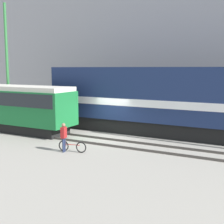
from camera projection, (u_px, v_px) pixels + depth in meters
ground_plane at (106, 136)px, 21.11m from camera, size 120.00×120.00×0.00m
track_near at (94, 140)px, 19.73m from camera, size 60.00×1.51×0.14m
track_far at (123, 129)px, 23.20m from camera, size 60.00×1.51×0.14m
building_backdrop at (163, 52)px, 29.81m from camera, size 38.87×6.00×12.31m
freight_locomotive at (168, 100)px, 21.24m from camera, size 17.31×3.04×5.27m
streetcar at (16, 105)px, 22.64m from camera, size 9.29×2.54×3.34m
bicycle at (72, 146)px, 17.17m from camera, size 1.66×0.48×0.67m
person at (64, 135)px, 17.08m from camera, size 0.28×0.39×1.62m
utility_pole_left at (7, 65)px, 25.31m from camera, size 0.22×0.22×9.73m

